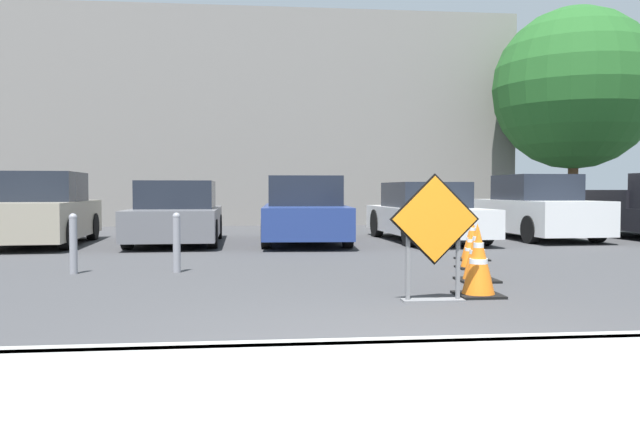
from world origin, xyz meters
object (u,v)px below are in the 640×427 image
traffic_cone_second (477,253)px  traffic_cone_third (470,250)px  road_closed_sign (434,232)px  parked_car_sixth (537,210)px  traffic_cone_fourth (472,240)px  parked_car_fifth (426,213)px  parked_car_second (41,212)px  parked_car_third (177,215)px  traffic_cone_nearest (478,262)px  parked_car_fourth (305,212)px  bollard_second (73,242)px  bollard_nearest (177,241)px

traffic_cone_second → traffic_cone_third: (0.37, 1.30, -0.10)m
road_closed_sign → parked_car_sixth: 9.68m
traffic_cone_third → traffic_cone_fourth: traffic_cone_fourth is taller
road_closed_sign → parked_car_fifth: size_ratio=0.30×
traffic_cone_third → parked_car_fifth: (0.74, 5.21, 0.37)m
parked_car_second → parked_car_fifth: (8.75, 0.27, -0.08)m
parked_car_third → parked_car_fifth: size_ratio=0.90×
road_closed_sign → parked_car_fifth: bearing=75.1°
traffic_cone_fourth → traffic_cone_second: bearing=-108.2°
traffic_cone_nearest → road_closed_sign: bearing=-153.6°
parked_car_fourth → traffic_cone_second: bearing=108.7°
traffic_cone_fourth → parked_car_fourth: bearing=123.7°
bollard_second → traffic_cone_third: bearing=0.0°
traffic_cone_fourth → parked_car_fourth: 4.71m
parked_car_third → parked_car_sixth: (8.75, 0.45, 0.08)m
parked_car_second → parked_car_third: parked_car_second is taller
bollard_nearest → parked_car_second: bearing=125.6°
traffic_cone_fourth → parked_car_second: 9.27m
traffic_cone_third → parked_car_third: parked_car_third is taller
parked_car_fifth → bollard_second: (-6.69, -5.21, -0.19)m
traffic_cone_third → parked_car_third: bearing=135.2°
parked_car_fourth → parked_car_third: bearing=2.2°
traffic_cone_fourth → parked_car_fifth: 4.10m
parked_car_second → parked_car_sixth: bearing=179.8°
traffic_cone_third → parked_car_second: 9.42m
bollard_nearest → bollard_second: 1.47m
parked_car_fifth → bollard_second: size_ratio=5.29×
parked_car_fourth → bollard_nearest: 5.55m
road_closed_sign → traffic_cone_third: 3.11m
road_closed_sign → parked_car_sixth: size_ratio=0.34×
parked_car_fifth → parked_car_sixth: parked_car_sixth is taller
parked_car_fourth → parked_car_fifth: (2.91, 0.17, -0.05)m
parked_car_sixth → bollard_nearest: (-8.13, -5.52, -0.25)m
parked_car_sixth → parked_car_fifth: bearing=3.5°
traffic_cone_nearest → parked_car_second: size_ratio=0.19×
road_closed_sign → traffic_cone_fourth: bearing=64.9°
parked_car_fourth → parked_car_sixth: 5.85m
traffic_cone_nearest → parked_car_fourth: 7.62m
traffic_cone_third → bollard_nearest: (-4.47, -0.00, 0.19)m
parked_car_third → parked_car_sixth: size_ratio=1.01×
traffic_cone_second → bollard_nearest: bollard_nearest is taller
traffic_cone_fourth → bollard_second: (-6.38, -1.13, 0.11)m
bollard_nearest → bollard_second: (-1.47, 0.00, -0.00)m
road_closed_sign → parked_car_third: bearing=115.4°
parked_car_third → bollard_nearest: (0.62, -5.07, -0.18)m
parked_car_second → traffic_cone_second: bearing=137.8°
bollard_nearest → bollard_second: size_ratio=1.01×
traffic_cone_third → bollard_second: bollard_second is taller
traffic_cone_second → parked_car_third: bearing=126.6°
road_closed_sign → traffic_cone_third: (1.38, 2.75, -0.48)m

